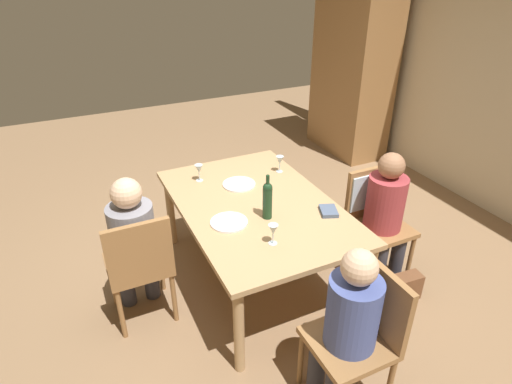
# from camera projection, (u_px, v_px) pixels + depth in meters

# --- Properties ---
(ground_plane) EXTENTS (10.00, 10.00, 0.00)m
(ground_plane) POSITION_uv_depth(u_px,v_px,m) (256.00, 276.00, 3.69)
(ground_plane) COLOR #846647
(armoire_cabinet) EXTENTS (1.18, 0.62, 2.18)m
(armoire_cabinet) POSITION_uv_depth(u_px,v_px,m) (352.00, 70.00, 5.57)
(armoire_cabinet) COLOR olive
(armoire_cabinet) RESTS_ON ground_plane
(dining_table) EXTENTS (1.73, 1.13, 0.73)m
(dining_table) POSITION_uv_depth(u_px,v_px,m) (256.00, 211.00, 3.37)
(dining_table) COLOR tan
(dining_table) RESTS_ON ground_plane
(chair_right_end) EXTENTS (0.44, 0.44, 0.92)m
(chair_right_end) POSITION_uv_depth(u_px,v_px,m) (362.00, 329.00, 2.48)
(chair_right_end) COLOR olive
(chair_right_end) RESTS_ON ground_plane
(chair_near) EXTENTS (0.44, 0.44, 0.92)m
(chair_near) POSITION_uv_depth(u_px,v_px,m) (139.00, 263.00, 3.00)
(chair_near) COLOR olive
(chair_near) RESTS_ON ground_plane
(chair_far_right) EXTENTS (0.46, 0.44, 0.92)m
(chair_far_right) POSITION_uv_depth(u_px,v_px,m) (373.00, 207.00, 3.54)
(chair_far_right) COLOR olive
(chair_far_right) RESTS_ON ground_plane
(person_woman_host) EXTENTS (0.30, 0.34, 1.12)m
(person_woman_host) POSITION_uv_depth(u_px,v_px,m) (348.00, 321.00, 2.38)
(person_woman_host) COLOR #33333D
(person_woman_host) RESTS_ON ground_plane
(person_man_bearded) EXTENTS (0.36, 0.31, 1.15)m
(person_man_bearded) POSITION_uv_depth(u_px,v_px,m) (133.00, 239.00, 3.03)
(person_man_bearded) COLOR #33333D
(person_man_bearded) RESTS_ON ground_plane
(person_man_guest) EXTENTS (0.35, 0.30, 1.13)m
(person_man_guest) POSITION_uv_depth(u_px,v_px,m) (386.00, 210.00, 3.39)
(person_man_guest) COLOR #33333D
(person_man_guest) RESTS_ON ground_plane
(wine_bottle_tall_green) EXTENTS (0.07, 0.07, 0.35)m
(wine_bottle_tall_green) POSITION_uv_depth(u_px,v_px,m) (267.00, 199.00, 3.08)
(wine_bottle_tall_green) COLOR #19381E
(wine_bottle_tall_green) RESTS_ON dining_table
(wine_glass_near_left) EXTENTS (0.07, 0.07, 0.15)m
(wine_glass_near_left) POSITION_uv_depth(u_px,v_px,m) (273.00, 230.00, 2.82)
(wine_glass_near_left) COLOR silver
(wine_glass_near_left) RESTS_ON dining_table
(wine_glass_centre) EXTENTS (0.07, 0.07, 0.15)m
(wine_glass_centre) POSITION_uv_depth(u_px,v_px,m) (280.00, 161.00, 3.76)
(wine_glass_centre) COLOR silver
(wine_glass_centre) RESTS_ON dining_table
(wine_glass_near_right) EXTENTS (0.07, 0.07, 0.15)m
(wine_glass_near_right) POSITION_uv_depth(u_px,v_px,m) (199.00, 169.00, 3.61)
(wine_glass_near_right) COLOR silver
(wine_glass_near_right) RESTS_ON dining_table
(dinner_plate_host) EXTENTS (0.27, 0.27, 0.01)m
(dinner_plate_host) POSITION_uv_depth(u_px,v_px,m) (229.00, 222.00, 3.08)
(dinner_plate_host) COLOR white
(dinner_plate_host) RESTS_ON dining_table
(dinner_plate_guest_left) EXTENTS (0.27, 0.27, 0.01)m
(dinner_plate_guest_left) POSITION_uv_depth(u_px,v_px,m) (239.00, 184.00, 3.59)
(dinner_plate_guest_left) COLOR white
(dinner_plate_guest_left) RESTS_ON dining_table
(folded_napkin) EXTENTS (0.19, 0.17, 0.03)m
(folded_napkin) POSITION_uv_depth(u_px,v_px,m) (329.00, 211.00, 3.20)
(folded_napkin) COLOR #4C5B75
(folded_napkin) RESTS_ON dining_table
(handbag) EXTENTS (0.14, 0.29, 0.22)m
(handbag) POSITION_uv_depth(u_px,v_px,m) (404.00, 287.00, 3.40)
(handbag) COLOR brown
(handbag) RESTS_ON ground_plane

